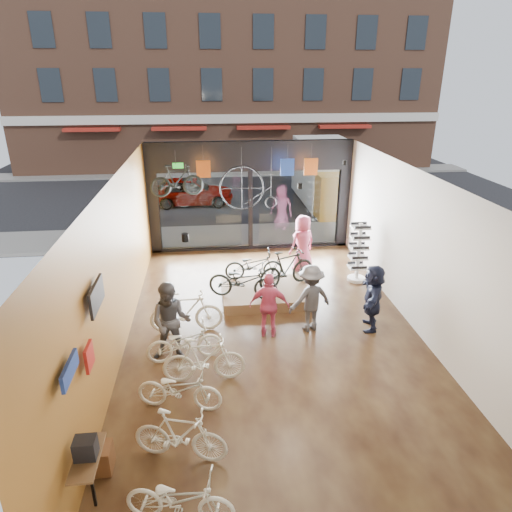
{
  "coord_description": "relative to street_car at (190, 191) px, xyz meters",
  "views": [
    {
      "loc": [
        -1.43,
        -9.34,
        5.93
      ],
      "look_at": [
        -0.29,
        1.4,
        1.55
      ],
      "focal_mm": 32.0,
      "sensor_mm": 36.0,
      "label": 1
    }
  ],
  "objects": [
    {
      "name": "ground_plane",
      "position": [
        2.29,
        -12.0,
        -0.7
      ],
      "size": [
        7.0,
        12.0,
        0.04
      ],
      "primitive_type": "cube",
      "color": "black",
      "rests_on": "ground"
    },
    {
      "name": "ceiling",
      "position": [
        2.29,
        -12.0,
        3.14
      ],
      "size": [
        7.0,
        12.0,
        0.04
      ],
      "primitive_type": "cube",
      "color": "black",
      "rests_on": "ground"
    },
    {
      "name": "wall_left",
      "position": [
        -1.23,
        -12.0,
        1.22
      ],
      "size": [
        0.04,
        12.0,
        3.8
      ],
      "primitive_type": "cube",
      "color": "brown",
      "rests_on": "ground"
    },
    {
      "name": "wall_right",
      "position": [
        5.81,
        -12.0,
        1.22
      ],
      "size": [
        0.04,
        12.0,
        3.8
      ],
      "primitive_type": "cube",
      "color": "beige",
      "rests_on": "ground"
    },
    {
      "name": "wall_back",
      "position": [
        2.29,
        -18.02,
        1.22
      ],
      "size": [
        7.0,
        0.04,
        3.8
      ],
      "primitive_type": "cube",
      "color": "beige",
      "rests_on": "ground"
    },
    {
      "name": "storefront",
      "position": [
        2.29,
        -6.0,
        1.22
      ],
      "size": [
        7.0,
        0.26,
        3.8
      ],
      "primitive_type": null,
      "color": "black",
      "rests_on": "ground"
    },
    {
      "name": "exit_sign",
      "position": [
        -0.11,
        -6.12,
        2.37
      ],
      "size": [
        0.35,
        0.06,
        0.18
      ],
      "primitive_type": "cube",
      "color": "#198C26",
      "rests_on": "storefront"
    },
    {
      "name": "street_road",
      "position": [
        2.29,
        3.0,
        -0.69
      ],
      "size": [
        30.0,
        18.0,
        0.02
      ],
      "primitive_type": "cube",
      "color": "black",
      "rests_on": "ground"
    },
    {
      "name": "sidewalk_near",
      "position": [
        2.29,
        -4.8,
        -0.62
      ],
      "size": [
        30.0,
        2.4,
        0.12
      ],
      "primitive_type": "cube",
      "color": "slate",
      "rests_on": "ground"
    },
    {
      "name": "sidewalk_far",
      "position": [
        2.29,
        7.0,
        -0.62
      ],
      "size": [
        30.0,
        2.0,
        0.12
      ],
      "primitive_type": "cube",
      "color": "slate",
      "rests_on": "ground"
    },
    {
      "name": "opposite_building",
      "position": [
        2.29,
        9.5,
        6.32
      ],
      "size": [
        26.0,
        5.0,
        14.0
      ],
      "primitive_type": "cube",
      "color": "brown",
      "rests_on": "ground"
    },
    {
      "name": "street_car",
      "position": [
        0.0,
        0.0,
        0.0
      ],
      "size": [
        3.99,
        1.61,
        1.36
      ],
      "primitive_type": "imported",
      "rotation": [
        0.0,
        0.0,
        1.57
      ],
      "color": "gray",
      "rests_on": "street_road"
    },
    {
      "name": "box_truck",
      "position": [
        6.53,
        -1.0,
        0.75
      ],
      "size": [
        2.42,
        7.26,
        2.86
      ],
      "primitive_type": null,
      "color": "silver",
      "rests_on": "street_road"
    },
    {
      "name": "floor_bike_0",
      "position": [
        0.29,
        -16.65,
        -0.27
      ],
      "size": [
        1.65,
        0.88,
        0.82
      ],
      "primitive_type": "imported",
      "rotation": [
        0.0,
        0.0,
        1.35
      ],
      "color": "beige",
      "rests_on": "ground_plane"
    },
    {
      "name": "floor_bike_1",
      "position": [
        0.25,
        -15.51,
        -0.21
      ],
      "size": [
        1.64,
        0.86,
        0.95
      ],
      "primitive_type": "imported",
      "rotation": [
        0.0,
        0.0,
        1.3
      ],
      "color": "beige",
      "rests_on": "ground_plane"
    },
    {
      "name": "floor_bike_2",
      "position": [
        0.17,
        -14.28,
        -0.25
      ],
      "size": [
        1.71,
        0.93,
        0.85
      ],
      "primitive_type": "imported",
      "rotation": [
        0.0,
        0.0,
        1.33
      ],
      "color": "beige",
      "rests_on": "ground_plane"
    },
    {
      "name": "floor_bike_3",
      "position": [
        0.63,
        -13.5,
        -0.17
      ],
      "size": [
        1.69,
        0.49,
        1.01
      ],
      "primitive_type": "imported",
      "rotation": [
        0.0,
        0.0,
        1.58
      ],
      "color": "beige",
      "rests_on": "ground_plane"
    },
    {
      "name": "floor_bike_4",
      "position": [
        0.2,
        -12.7,
        -0.25
      ],
      "size": [
        1.71,
        0.79,
        0.86
      ],
      "primitive_type": "imported",
      "rotation": [
        0.0,
        0.0,
        1.71
      ],
      "color": "beige",
      "rests_on": "ground_plane"
    },
    {
      "name": "floor_bike_5",
      "position": [
        0.2,
        -11.51,
        -0.15
      ],
      "size": [
        1.78,
        0.54,
        1.06
      ],
      "primitive_type": "imported",
      "rotation": [
        0.0,
        0.0,
        1.59
      ],
      "color": "beige",
      "rests_on": "ground_plane"
    },
    {
      "name": "display_platform",
      "position": [
        2.33,
        -9.99,
        -0.53
      ],
      "size": [
        2.4,
        1.8,
        0.3
      ],
      "primitive_type": "cube",
      "color": "brown",
      "rests_on": "ground_plane"
    },
    {
      "name": "display_bike_left",
      "position": [
        1.67,
        -10.46,
        0.11
      ],
      "size": [
        1.98,
        1.2,
        0.98
      ],
      "primitive_type": "imported",
      "rotation": [
        0.0,
        0.0,
        1.25
      ],
      "color": "black",
      "rests_on": "display_platform"
    },
    {
      "name": "display_bike_mid",
      "position": [
        2.93,
        -9.88,
        0.16
      ],
      "size": [
        1.85,
        1.24,
        1.09
      ],
      "primitive_type": "imported",
      "rotation": [
        0.0,
        0.0,
        2.02
      ],
      "color": "black",
      "rests_on": "display_platform"
    },
    {
      "name": "display_bike_right",
      "position": [
        2.07,
        -9.31,
        0.06
      ],
      "size": [
        1.67,
        0.61,
        0.87
      ],
      "primitive_type": "imported",
      "rotation": [
        0.0,
        0.0,
        1.55
      ],
      "color": "black",
      "rests_on": "display_platform"
    },
    {
      "name": "customer_1",
      "position": [
        -0.06,
        -12.62,
        0.23
      ],
      "size": [
        0.95,
        0.77,
        1.82
      ],
      "primitive_type": "imported",
      "rotation": [
        0.0,
        0.0,
        -0.09
      ],
      "color": "#3F3F44",
      "rests_on": "ground_plane"
    },
    {
      "name": "customer_2",
      "position": [
        2.18,
        -11.91,
        0.13
      ],
      "size": [
        1.01,
        0.59,
        1.62
      ],
      "primitive_type": "imported",
      "rotation": [
        0.0,
        0.0,
        2.93
      ],
      "color": "#CC4C72",
      "rests_on": "ground_plane"
    },
    {
      "name": "customer_3",
      "position": [
        3.2,
        -11.74,
        0.17
      ],
      "size": [
        1.24,
        0.94,
        1.71
      ],
      "primitive_type": "imported",
      "rotation": [
        0.0,
        0.0,
        3.45
      ],
      "color": "#3F3F44",
      "rests_on": "ground_plane"
    },
    {
      "name": "customer_4",
      "position": [
        3.75,
        -8.09,
        0.22
      ],
      "size": [
        1.04,
        0.91,
        1.8
      ],
      "primitive_type": "imported",
      "rotation": [
        0.0,
        0.0,
        3.61
      ],
      "color": "#CC4C72",
      "rests_on": "ground_plane"
    },
    {
      "name": "customer_5",
      "position": [
        4.72,
        -11.83,
        0.16
      ],
      "size": [
        0.95,
        1.64,
        1.68
      ],
      "primitive_type": "imported",
      "rotation": [
        0.0,
        0.0,
        4.4
      ],
      "color": "#161C33",
      "rests_on": "ground_plane"
    },
    {
      "name": "sunglasses_rack",
      "position": [
        5.24,
        -9.08,
        0.23
      ],
      "size": [
        0.63,
        0.56,
        1.82
      ],
      "primitive_type": null,
      "rotation": [
        0.0,
        0.0,
        -0.24
      ],
      "color": "white",
      "rests_on": "ground_plane"
    },
    {
      "name": "wall_merch",
      "position": [
        -1.09,
        -15.5,
        0.62
      ],
      "size": [
        0.4,
        2.4,
        2.6
      ],
      "primitive_type": null,
      "color": "navy",
      "rests_on": "wall_left"
    },
    {
      "name": "penny_farthing",
      "position": [
        2.19,
        -7.4,
        1.82
      ],
      "size": [
        1.74,
        0.06,
        1.39
      ],
      "primitive_type": null,
      "color": "black",
      "rests_on": "ceiling"
    },
    {
      "name": "hung_bike",
      "position": [
        -0.07,
        -7.8,
        2.24
      ],
      "size": [
        1.64,
        0.72,
        0.95
      ],
      "primitive_type": "imported",
      "rotation": [
        0.0,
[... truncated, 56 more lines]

